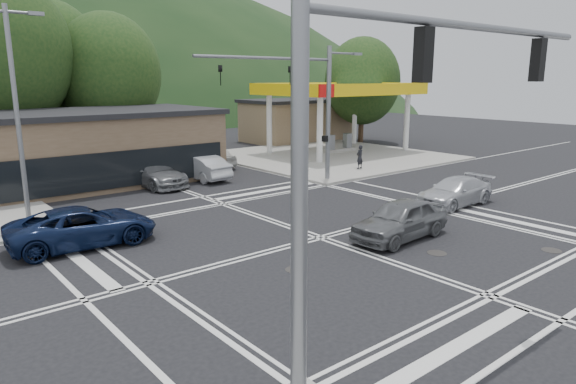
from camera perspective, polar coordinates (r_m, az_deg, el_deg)
ground at (r=20.41m, az=3.66°, el=-5.09°), size 120.00×120.00×0.00m
sidewalk_ne at (r=41.11m, az=4.67°, el=4.01°), size 16.00×16.00×0.15m
gas_station_canopy at (r=42.77m, az=5.80°, el=11.01°), size 12.32×8.34×5.75m
convenience_store at (r=51.60m, az=0.94°, el=7.84°), size 10.00×6.00×3.80m
tree_n_c at (r=40.75m, az=-19.35°, el=12.34°), size 7.60×7.60×10.87m
tree_n_e at (r=43.66m, az=-25.07°, el=12.71°), size 8.40×8.40×11.98m
tree_ne at (r=50.60m, az=8.26°, el=12.09°), size 7.20×7.20×9.99m
streetlight_nw at (r=23.69m, az=-27.83°, el=8.40°), size 2.50×0.25×9.00m
signal_mast_ne at (r=30.20m, az=2.79°, el=10.47°), size 11.65×0.30×8.00m
signal_mast_sw at (r=9.21m, az=9.91°, el=5.69°), size 9.14×0.28×8.00m
car_blue_west at (r=20.74m, az=-21.83°, el=-3.57°), size 5.48×2.81×1.48m
car_grey_center at (r=20.53m, az=12.34°, el=-2.99°), size 4.66×2.08×1.56m
car_silver_east at (r=26.68m, az=18.06°, el=0.03°), size 4.65×1.92×1.35m
car_queue_a at (r=32.24m, az=-9.81°, el=2.73°), size 2.09×4.78×1.53m
car_queue_b at (r=36.68m, az=-8.12°, el=3.88°), size 2.05×4.28×1.41m
car_northbound at (r=30.91m, az=-14.97°, el=2.08°), size 2.96×5.60×1.55m
pedestrian at (r=35.08m, az=7.97°, el=3.89°), size 0.63×0.46×1.60m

